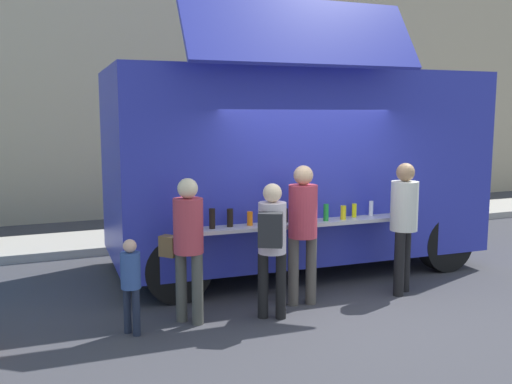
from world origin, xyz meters
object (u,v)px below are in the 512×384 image
(trash_bin, at_px, (408,204))
(customer_rear_waiting, at_px, (187,238))
(food_truck_main, at_px, (294,163))
(customer_front_ordering, at_px, (303,222))
(customer_extra_browsing, at_px, (404,216))
(child_near_queue, at_px, (131,278))
(customer_mid_with_backpack, at_px, (272,237))

(trash_bin, height_order, customer_rear_waiting, customer_rear_waiting)
(customer_rear_waiting, bearing_deg, food_truck_main, -2.37)
(food_truck_main, distance_m, trash_bin, 4.83)
(food_truck_main, xyz_separation_m, customer_rear_waiting, (-2.24, -1.76, -0.66))
(customer_front_ordering, height_order, customer_extra_browsing, customer_front_ordering)
(customer_rear_waiting, xyz_separation_m, child_near_queue, (-0.68, -0.11, -0.37))
(trash_bin, xyz_separation_m, customer_extra_browsing, (-3.30, -4.16, 0.65))
(customer_front_ordering, xyz_separation_m, child_near_queue, (-2.21, -0.16, -0.43))
(food_truck_main, xyz_separation_m, trash_bin, (4.05, 2.32, -1.25))
(child_near_queue, bearing_deg, trash_bin, -1.91)
(food_truck_main, distance_m, customer_front_ordering, 1.95)
(customer_mid_with_backpack, height_order, customer_rear_waiting, customer_rear_waiting)
(food_truck_main, bearing_deg, customer_mid_with_backpack, -120.15)
(food_truck_main, relative_size, customer_rear_waiting, 3.35)
(food_truck_main, distance_m, customer_extra_browsing, 2.07)
(customer_front_ordering, xyz_separation_m, customer_rear_waiting, (-1.53, -0.05, -0.06))
(food_truck_main, relative_size, trash_bin, 6.76)
(customer_rear_waiting, bearing_deg, customer_front_ordering, -38.74)
(customer_mid_with_backpack, bearing_deg, food_truck_main, -3.62)
(food_truck_main, distance_m, child_near_queue, 3.62)
(customer_extra_browsing, bearing_deg, customer_rear_waiting, 55.21)
(child_near_queue, bearing_deg, food_truck_main, -0.33)
(customer_rear_waiting, height_order, child_near_queue, customer_rear_waiting)
(customer_front_ordering, xyz_separation_m, customer_mid_with_backpack, (-0.58, -0.33, -0.08))
(customer_mid_with_backpack, bearing_deg, customer_front_ordering, -31.47)
(food_truck_main, relative_size, customer_extra_browsing, 3.20)
(food_truck_main, relative_size, customer_front_ordering, 3.19)
(trash_bin, distance_m, customer_front_ordering, 6.28)
(customer_mid_with_backpack, relative_size, customer_extra_browsing, 0.91)
(trash_bin, relative_size, child_near_queue, 0.78)
(trash_bin, relative_size, customer_front_ordering, 0.47)
(customer_front_ordering, height_order, child_near_queue, customer_front_ordering)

